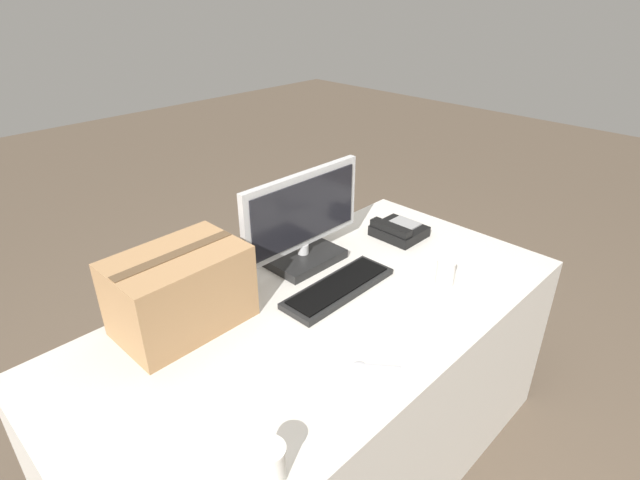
% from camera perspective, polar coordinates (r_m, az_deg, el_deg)
% --- Properties ---
extents(ground_plane, '(12.00, 12.00, 0.00)m').
position_cam_1_polar(ground_plane, '(2.22, 0.33, -23.81)').
color(ground_plane, brown).
extents(office_desk, '(1.80, 0.90, 0.74)m').
position_cam_1_polar(office_desk, '(1.94, 0.36, -17.02)').
color(office_desk, beige).
rests_on(office_desk, ground_plane).
extents(monitor, '(0.57, 0.22, 0.37)m').
position_cam_1_polar(monitor, '(1.91, -1.96, 1.79)').
color(monitor, black).
rests_on(monitor, office_desk).
extents(keyboard, '(0.46, 0.16, 0.03)m').
position_cam_1_polar(keyboard, '(1.80, 2.13, -5.45)').
color(keyboard, black).
rests_on(keyboard, office_desk).
extents(desk_phone, '(0.18, 0.20, 0.07)m').
position_cam_1_polar(desk_phone, '(2.18, 8.93, 1.10)').
color(desk_phone, black).
rests_on(desk_phone, office_desk).
extents(paper_cup_left, '(0.08, 0.08, 0.10)m').
position_cam_1_polar(paper_cup_left, '(1.21, -5.74, -24.02)').
color(paper_cup_left, white).
rests_on(paper_cup_left, office_desk).
extents(paper_cup_right, '(0.07, 0.07, 0.10)m').
position_cam_1_polar(paper_cup_right, '(1.87, 14.17, -3.57)').
color(paper_cup_right, white).
rests_on(paper_cup_right, office_desk).
extents(spoon, '(0.10, 0.12, 0.00)m').
position_cam_1_polar(spoon, '(1.50, 5.52, -14.03)').
color(spoon, '#B2B2B7').
rests_on(spoon, office_desk).
extents(cardboard_box, '(0.41, 0.27, 0.26)m').
position_cam_1_polar(cardboard_box, '(1.63, -15.69, -5.57)').
color(cardboard_box, '#9E754C').
rests_on(cardboard_box, office_desk).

